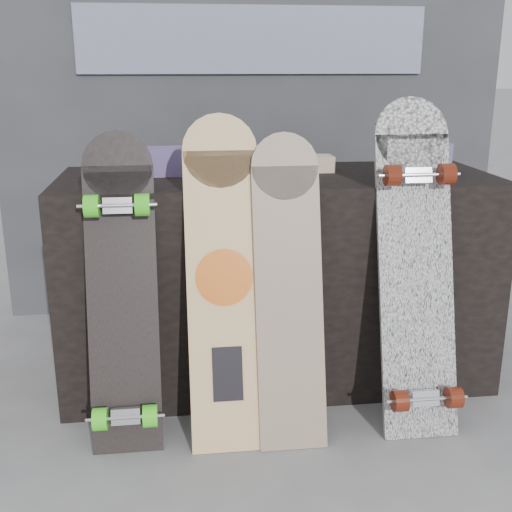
{
  "coord_description": "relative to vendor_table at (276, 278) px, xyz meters",
  "views": [
    {
      "loc": [
        -0.37,
        -1.83,
        1.19
      ],
      "look_at": [
        -0.12,
        0.2,
        0.58
      ],
      "focal_mm": 45.0,
      "sensor_mm": 36.0,
      "label": 1
    }
  ],
  "objects": [
    {
      "name": "ground",
      "position": [
        0.0,
        -0.5,
        -0.4
      ],
      "size": [
        60.0,
        60.0,
        0.0
      ],
      "primitive_type": "plane",
      "color": "slate",
      "rests_on": "ground"
    },
    {
      "name": "merch_box_flat",
      "position": [
        0.11,
        0.07,
        0.43
      ],
      "size": [
        0.22,
        0.1,
        0.06
      ],
      "primitive_type": "cube",
      "color": "#D1B78C",
      "rests_on": "vendor_table"
    },
    {
      "name": "merch_box_small",
      "position": [
        0.55,
        -0.05,
        0.46
      ],
      "size": [
        0.14,
        0.14,
        0.12
      ],
      "primitive_type": "cube",
      "color": "#5A3D7D",
      "rests_on": "vendor_table"
    },
    {
      "name": "longboard_celtic",
      "position": [
        -0.02,
        -0.4,
        0.12
      ],
      "size": [
        0.22,
        0.29,
        0.99
      ],
      "rotation": [
        -0.28,
        0.0,
        0.0
      ],
      "color": "beige",
      "rests_on": "ground"
    },
    {
      "name": "booth",
      "position": [
        0.0,
        0.85,
        0.7
      ],
      "size": [
        2.4,
        0.22,
        2.2
      ],
      "color": "#37373C",
      "rests_on": "ground"
    },
    {
      "name": "longboard_geisha",
      "position": [
        -0.23,
        -0.37,
        0.15
      ],
      "size": [
        0.24,
        0.32,
        1.05
      ],
      "rotation": [
        -0.29,
        0.0,
        0.0
      ],
      "color": "#CEB58A",
      "rests_on": "ground"
    },
    {
      "name": "merch_box_purple",
      "position": [
        -0.43,
        0.06,
        0.45
      ],
      "size": [
        0.18,
        0.12,
        0.1
      ],
      "primitive_type": "cube",
      "color": "#5A3D7D",
      "rests_on": "vendor_table"
    },
    {
      "name": "longboard_cascadia",
      "position": [
        0.41,
        -0.38,
        0.17
      ],
      "size": [
        0.25,
        0.38,
        1.09
      ],
      "rotation": [
        -0.29,
        0.0,
        0.0
      ],
      "color": "white",
      "rests_on": "ground"
    },
    {
      "name": "skateboard_dark",
      "position": [
        -0.55,
        -0.38,
        0.11
      ],
      "size": [
        0.22,
        0.33,
        1.0
      ],
      "rotation": [
        -0.26,
        0.0,
        0.0
      ],
      "color": "black",
      "rests_on": "ground"
    },
    {
      "name": "vendor_table",
      "position": [
        0.0,
        0.0,
        0.0
      ],
      "size": [
        1.6,
        0.6,
        0.8
      ],
      "primitive_type": "cube",
      "color": "black",
      "rests_on": "ground"
    }
  ]
}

